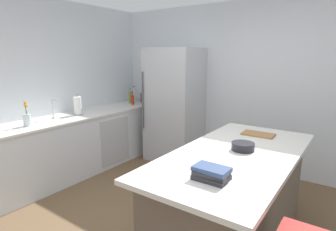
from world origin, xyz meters
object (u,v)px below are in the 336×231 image
Objects in this scene: flower_vase at (27,119)px; paper_towel_roll at (78,106)px; sink_faucet at (53,108)px; syrup_bottle at (142,97)px; kitchen_island at (234,198)px; hot_sauce_bottle at (133,100)px; refrigerator at (174,105)px; cutting_board at (258,134)px; olive_oil_bottle at (130,97)px; mixing_bowl at (243,146)px; soda_bottle at (134,96)px; cookbook_stack at (211,173)px.

flower_vase is 0.81m from paper_towel_roll.
sink_faucet is 1.81m from syrup_bottle.
paper_towel_roll is (-2.62, 0.27, 0.57)m from kitchen_island.
kitchen_island is 8.47× the size of hot_sauce_bottle.
flower_vase is 1.30× the size of hot_sauce_bottle.
refrigerator is 5.60× the size of cutting_board.
sink_faucet is at bearing 104.08° from flower_vase.
refrigerator is (-1.72, 1.55, 0.49)m from kitchen_island.
refrigerator reaches higher than olive_oil_bottle.
paper_towel_roll reaches higher than sink_faucet.
syrup_bottle is (-0.00, 2.24, 0.00)m from flower_vase.
mixing_bowl is at bearing -27.53° from olive_oil_bottle.
kitchen_island is 6.08× the size of cutting_board.
hot_sauce_bottle reaches higher than kitchen_island.
sink_faucet is at bearing -163.84° from cutting_board.
soda_bottle reaches higher than cutting_board.
flower_vase is 2.24m from syrup_bottle.
olive_oil_bottle reaches higher than syrup_bottle.
cookbook_stack is (2.74, -0.54, -0.09)m from sink_faucet.
paper_towel_roll is at bearing 161.22° from cookbook_stack.
sink_faucet reaches higher than mixing_bowl.
flower_vase reaches higher than sink_faucet.
olive_oil_bottle is (-0.02, 1.60, -0.04)m from sink_faucet.
flower_vase is (-2.56, -0.54, 0.53)m from kitchen_island.
kitchen_island is at bearing 95.81° from cookbook_stack.
refrigerator is at bearing 137.91° from kitchen_island.
refrigerator is at bearing 68.07° from flower_vase.
refrigerator is 7.81× the size of hot_sauce_bottle.
soda_bottle is 3.53m from cookbook_stack.
hot_sauce_bottle is 0.97× the size of cookbook_stack.
sink_faucet is 1.05× the size of olive_oil_bottle.
mixing_bowl is at bearing 74.52° from kitchen_island.
refrigerator is 1.92m from cutting_board.
sink_faucet is at bearing -177.96° from kitchen_island.
kitchen_island is 0.50m from mixing_bowl.
cutting_board is (2.55, -1.03, -0.07)m from syrup_bottle.
kitchen_island is 2.74m from sink_faucet.
olive_oil_bottle reaches higher than cookbook_stack.
flower_vase is 2.05m from olive_oil_bottle.
kitchen_island is 6.59× the size of soda_bottle.
soda_bottle is 1.25× the size of cookbook_stack.
flower_vase reaches higher than paper_towel_roll.
mixing_bowl is (2.59, 0.63, -0.04)m from flower_vase.
syrup_bottle is 3.05m from mixing_bowl.
mixing_bowl is (0.03, 0.09, 0.49)m from kitchen_island.
olive_oil_bottle is at bearing 90.54° from sink_faucet.
paper_towel_roll is 1.15m from hot_sauce_bottle.
paper_towel_roll is 1.49× the size of mixing_bowl.
soda_bottle is at bearing 149.08° from kitchen_island.
paper_towel_roll is (-0.06, 0.81, 0.04)m from flower_vase.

